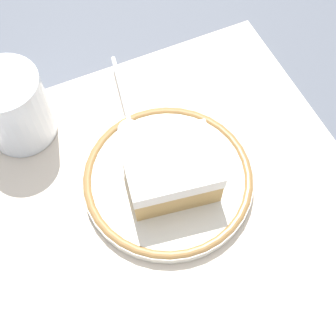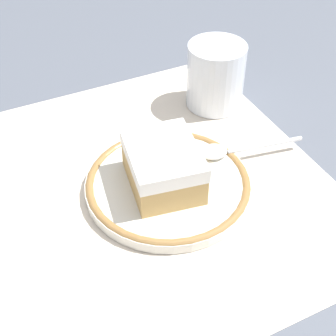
{
  "view_description": "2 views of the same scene",
  "coord_description": "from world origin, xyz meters",
  "px_view_note": "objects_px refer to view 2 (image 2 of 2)",
  "views": [
    {
      "loc": [
        -0.07,
        -0.19,
        0.45
      ],
      "look_at": [
        0.02,
        0.02,
        0.03
      ],
      "focal_mm": 48.68,
      "sensor_mm": 36.0,
      "label": 1
    },
    {
      "loc": [
        0.37,
        -0.16,
        0.39
      ],
      "look_at": [
        0.02,
        0.02,
        0.03
      ],
      "focal_mm": 52.37,
      "sensor_mm": 36.0,
      "label": 2
    }
  ],
  "objects_px": {
    "cake_slice": "(163,166)",
    "spoon": "(227,151)",
    "plate": "(168,184)",
    "cup": "(215,79)"
  },
  "relations": [
    {
      "from": "plate",
      "to": "cup",
      "type": "bearing_deg",
      "value": 133.71
    },
    {
      "from": "cake_slice",
      "to": "spoon",
      "type": "xyz_separation_m",
      "value": [
        -0.01,
        0.09,
        -0.02
      ]
    },
    {
      "from": "cake_slice",
      "to": "cup",
      "type": "relative_size",
      "value": 1.18
    },
    {
      "from": "plate",
      "to": "cup",
      "type": "height_order",
      "value": "cup"
    },
    {
      "from": "cup",
      "to": "spoon",
      "type": "bearing_deg",
      "value": -22.99
    },
    {
      "from": "plate",
      "to": "spoon",
      "type": "relative_size",
      "value": 1.43
    },
    {
      "from": "spoon",
      "to": "cup",
      "type": "bearing_deg",
      "value": 157.01
    },
    {
      "from": "plate",
      "to": "spoon",
      "type": "distance_m",
      "value": 0.08
    },
    {
      "from": "plate",
      "to": "cake_slice",
      "type": "bearing_deg",
      "value": -86.81
    },
    {
      "from": "cup",
      "to": "cake_slice",
      "type": "bearing_deg",
      "value": -47.48
    }
  ]
}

